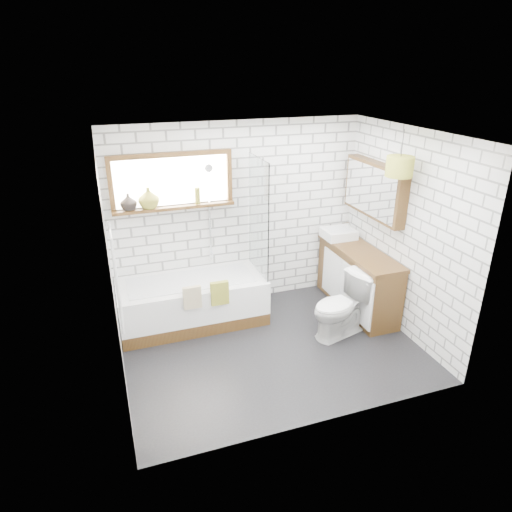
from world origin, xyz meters
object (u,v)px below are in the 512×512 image
object	(u,v)px
vanity	(358,279)
pendant	(400,166)
basin	(338,234)
bathtub	(192,301)
toilet	(342,306)

from	to	relation	value
vanity	pendant	distance (m)	1.78
vanity	basin	bearing A→B (deg)	96.84
bathtub	basin	size ratio (longest dim) A/B	4.30
basin	toilet	xyz separation A→B (m)	(-0.48, -1.04, -0.53)
bathtub	pendant	world-z (taller)	pendant
basin	pendant	world-z (taller)	pendant
vanity	pendant	xyz separation A→B (m)	(-0.01, -0.62, 1.67)
vanity	bathtub	bearing A→B (deg)	170.95
vanity	basin	distance (m)	0.71
bathtub	toilet	distance (m)	1.90
basin	toilet	world-z (taller)	basin
pendant	vanity	bearing A→B (deg)	89.34
bathtub	basin	distance (m)	2.25
bathtub	toilet	xyz separation A→B (m)	(1.68, -0.90, 0.10)
basin	toilet	size ratio (longest dim) A/B	0.54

